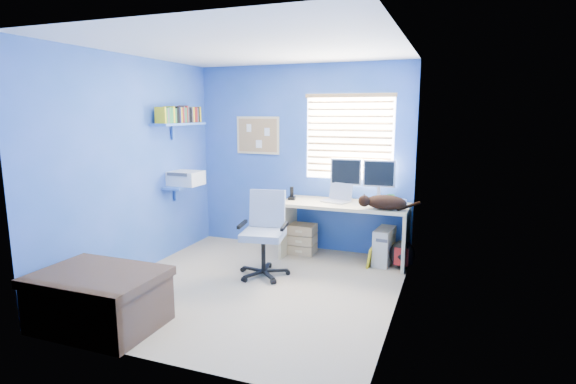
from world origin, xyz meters
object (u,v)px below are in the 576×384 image
at_px(tower_pc, 384,246).
at_px(office_chair, 264,244).
at_px(cat, 386,202).
at_px(desk, 344,232).
at_px(laptop, 336,194).

distance_m(tower_pc, office_chair, 1.53).
height_order(tower_pc, office_chair, office_chair).
bearing_deg(tower_pc, cat, -76.01).
bearing_deg(desk, cat, -20.33).
bearing_deg(office_chair, laptop, 55.21).
height_order(desk, tower_pc, desk).
relative_size(cat, tower_pc, 1.07).
xyz_separation_m(laptop, tower_pc, (0.63, -0.01, -0.62)).
distance_m(desk, tower_pc, 0.52).
bearing_deg(office_chair, cat, 27.08).
bearing_deg(laptop, office_chair, -106.96).
height_order(desk, cat, cat).
bearing_deg(cat, desk, 142.99).
relative_size(laptop, office_chair, 0.34).
distance_m(laptop, tower_pc, 0.89).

